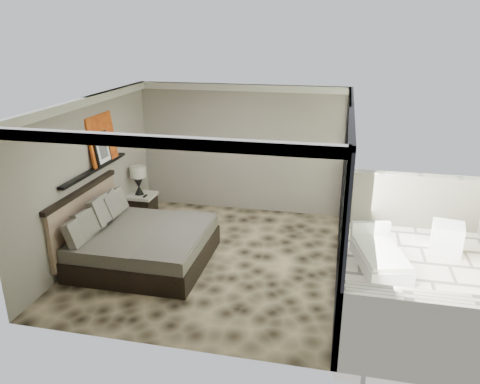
% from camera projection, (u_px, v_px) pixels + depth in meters
% --- Properties ---
extents(floor, '(5.00, 5.00, 0.00)m').
position_uv_depth(floor, '(211.00, 258.00, 8.42)').
color(floor, black).
rests_on(floor, ground).
extents(ceiling, '(4.50, 5.00, 0.02)m').
position_uv_depth(ceiling, '(208.00, 103.00, 7.48)').
color(ceiling, silver).
rests_on(ceiling, back_wall).
extents(back_wall, '(4.50, 0.02, 2.80)m').
position_uv_depth(back_wall, '(241.00, 149.00, 10.23)').
color(back_wall, gray).
rests_on(back_wall, floor).
extents(left_wall, '(0.02, 5.00, 2.80)m').
position_uv_depth(left_wall, '(90.00, 176.00, 8.40)').
color(left_wall, gray).
rests_on(left_wall, floor).
extents(glass_wall, '(0.08, 5.00, 2.80)m').
position_uv_depth(glass_wall, '(345.00, 195.00, 7.49)').
color(glass_wall, white).
rests_on(glass_wall, floor).
extents(terrace_slab, '(3.00, 5.00, 0.12)m').
position_uv_depth(terrace_slab, '(431.00, 285.00, 7.67)').
color(terrace_slab, beige).
rests_on(terrace_slab, ground).
extents(picture_ledge, '(0.12, 2.20, 0.05)m').
position_uv_depth(picture_ledge, '(95.00, 169.00, 8.45)').
color(picture_ledge, black).
rests_on(picture_ledge, left_wall).
extents(bed, '(2.23, 2.16, 1.23)m').
position_uv_depth(bed, '(139.00, 243.00, 8.19)').
color(bed, black).
rests_on(bed, floor).
extents(nightstand, '(0.73, 0.73, 0.55)m').
position_uv_depth(nightstand, '(142.00, 205.00, 10.15)').
color(nightstand, black).
rests_on(nightstand, floor).
extents(table_lamp, '(0.34, 0.34, 0.62)m').
position_uv_depth(table_lamp, '(138.00, 177.00, 9.94)').
color(table_lamp, black).
rests_on(table_lamp, nightstand).
extents(abstract_canvas, '(0.13, 0.90, 0.90)m').
position_uv_depth(abstract_canvas, '(102.00, 139.00, 8.64)').
color(abstract_canvas, '#AF100F').
rests_on(abstract_canvas, picture_ledge).
extents(framed_print, '(0.11, 0.50, 0.60)m').
position_uv_depth(framed_print, '(102.00, 149.00, 8.56)').
color(framed_print, black).
rests_on(framed_print, picture_ledge).
extents(ottoman, '(0.63, 0.63, 0.54)m').
position_uv_depth(ottoman, '(447.00, 238.00, 8.59)').
color(ottoman, white).
rests_on(ottoman, terrace_slab).
extents(lounger, '(1.03, 1.55, 0.56)m').
position_uv_depth(lounger, '(379.00, 256.00, 8.12)').
color(lounger, silver).
rests_on(lounger, terrace_slab).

